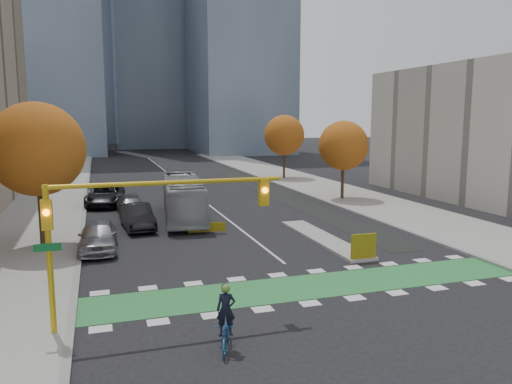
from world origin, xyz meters
TOP-DOWN VIEW (x-y plane):
  - ground at (0.00, 0.00)m, footprint 300.00×300.00m
  - sidewalk_west at (-13.50, 20.00)m, footprint 7.00×120.00m
  - sidewalk_east at (13.50, 20.00)m, footprint 7.00×120.00m
  - curb_west at (-10.00, 20.00)m, footprint 0.30×120.00m
  - curb_east at (10.00, 20.00)m, footprint 0.30×120.00m
  - bike_crossing at (0.00, 1.50)m, footprint 20.00×3.00m
  - centre_line at (0.00, 40.00)m, footprint 0.15×70.00m
  - bike_lane_paint at (7.50, 30.00)m, footprint 2.50×50.00m
  - median_island at (4.00, 9.00)m, footprint 1.60×10.00m
  - hazard_board at (4.00, 4.20)m, footprint 1.40×0.12m
  - tower_ne at (20.00, 85.00)m, footprint 18.00×24.00m
  - tower_far at (-4.00, 140.00)m, footprint 26.00×26.00m
  - tree_west at (-12.00, 12.00)m, footprint 5.20×5.20m
  - tree_east_near at (12.00, 22.00)m, footprint 4.40×4.40m
  - tree_east_far at (12.50, 38.00)m, footprint 4.80×4.80m
  - traffic_signal_west at (-7.93, -0.51)m, footprint 8.53×0.56m
  - cyclist at (-5.16, -3.18)m, footprint 1.21×1.97m
  - bus at (-3.00, 17.95)m, footprint 3.83×11.43m
  - parked_car_a at (-9.00, 10.49)m, footprint 2.20×5.09m
  - parked_car_b at (-6.50, 15.49)m, footprint 2.17×5.14m
  - parked_car_c at (-6.50, 20.49)m, footprint 2.29×4.88m
  - parked_car_d at (-8.36, 25.49)m, footprint 3.63×6.49m
  - parked_car_e at (-9.00, 30.49)m, footprint 2.01×4.28m

SIDE VIEW (x-z plane):
  - ground at x=0.00m, z-range 0.00..0.00m
  - centre_line at x=0.00m, z-range 0.00..0.01m
  - bike_lane_paint at x=7.50m, z-range 0.00..0.01m
  - bike_crossing at x=0.00m, z-range 0.00..0.01m
  - sidewalk_west at x=-13.50m, z-range 0.00..0.15m
  - sidewalk_east at x=13.50m, z-range 0.00..0.15m
  - curb_west at x=-10.00m, z-range -0.01..0.15m
  - curb_east at x=10.00m, z-range -0.01..0.15m
  - median_island at x=4.00m, z-range 0.00..0.16m
  - parked_car_c at x=-6.50m, z-range 0.00..1.38m
  - parked_car_e at x=-9.00m, z-range 0.00..1.42m
  - cyclist at x=-5.16m, z-range -0.36..1.79m
  - hazard_board at x=4.00m, z-range 0.15..1.45m
  - parked_car_b at x=-6.50m, z-range 0.00..1.65m
  - parked_car_a at x=-9.00m, z-range 0.00..1.71m
  - parked_car_d at x=-8.36m, z-range 0.00..1.71m
  - bus at x=-3.00m, z-range 0.00..3.12m
  - traffic_signal_west at x=-7.93m, z-range 1.43..6.63m
  - tree_east_near at x=12.00m, z-range 1.33..8.40m
  - tree_east_far at x=12.50m, z-range 1.42..9.07m
  - tree_west at x=-12.00m, z-range 1.50..9.73m
  - tower_ne at x=20.00m, z-range 0.00..60.00m
  - tower_far at x=-4.00m, z-range 0.00..80.00m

